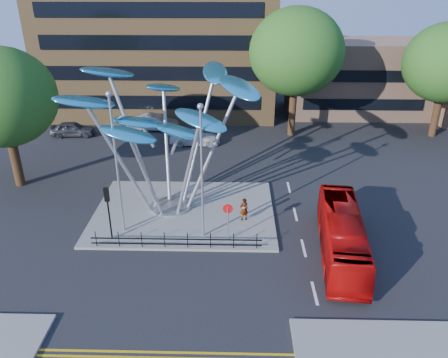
{
  "coord_description": "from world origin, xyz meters",
  "views": [
    {
      "loc": [
        2.33,
        -19.62,
        14.76
      ],
      "look_at": [
        1.74,
        4.0,
        3.52
      ],
      "focal_mm": 35.0,
      "sensor_mm": 36.0,
      "label": 1
    }
  ],
  "objects_px": {
    "leaf_sculpture": "(164,111)",
    "traffic_light_island": "(108,203)",
    "tree_right": "(296,52)",
    "tree_far": "(447,63)",
    "tree_left": "(2,98)",
    "street_lamp_right": "(202,161)",
    "red_bus": "(342,235)",
    "parked_car_right": "(195,137)",
    "parked_car_mid": "(154,122)",
    "no_entry_sign_island": "(228,216)",
    "parked_car_left": "(73,129)",
    "pedestrian": "(244,209)",
    "street_lamp_left": "(115,153)"
  },
  "relations": [
    {
      "from": "tree_far",
      "to": "street_lamp_left",
      "type": "height_order",
      "value": "tree_far"
    },
    {
      "from": "leaf_sculpture",
      "to": "parked_car_mid",
      "type": "xyz_separation_m",
      "value": [
        -3.84,
        16.32,
        -6.07
      ]
    },
    {
      "from": "tree_left",
      "to": "street_lamp_left",
      "type": "height_order",
      "value": "tree_left"
    },
    {
      "from": "pedestrian",
      "to": "parked_car_mid",
      "type": "distance_m",
      "value": 20.15
    },
    {
      "from": "tree_left",
      "to": "parked_car_left",
      "type": "bearing_deg",
      "value": 88.24
    },
    {
      "from": "no_entry_sign_island",
      "to": "street_lamp_right",
      "type": "bearing_deg",
      "value": 162.13
    },
    {
      "from": "red_bus",
      "to": "parked_car_right",
      "type": "bearing_deg",
      "value": 126.11
    },
    {
      "from": "tree_far",
      "to": "pedestrian",
      "type": "height_order",
      "value": "tree_far"
    },
    {
      "from": "tree_left",
      "to": "tree_far",
      "type": "distance_m",
      "value": 37.95
    },
    {
      "from": "tree_right",
      "to": "red_bus",
      "type": "relative_size",
      "value": 1.33
    },
    {
      "from": "street_lamp_left",
      "to": "parked_car_left",
      "type": "relative_size",
      "value": 2.06
    },
    {
      "from": "parked_car_left",
      "to": "street_lamp_right",
      "type": "bearing_deg",
      "value": -146.68
    },
    {
      "from": "no_entry_sign_island",
      "to": "parked_car_right",
      "type": "relative_size",
      "value": 0.52
    },
    {
      "from": "leaf_sculpture",
      "to": "street_lamp_right",
      "type": "relative_size",
      "value": 1.53
    },
    {
      "from": "leaf_sculpture",
      "to": "street_lamp_right",
      "type": "height_order",
      "value": "leaf_sculpture"
    },
    {
      "from": "street_lamp_right",
      "to": "pedestrian",
      "type": "distance_m",
      "value": 5.22
    },
    {
      "from": "tree_far",
      "to": "leaf_sculpture",
      "type": "xyz_separation_m",
      "value": [
        -24.07,
        -15.32,
        -0.23
      ]
    },
    {
      "from": "tree_left",
      "to": "parked_car_right",
      "type": "bearing_deg",
      "value": 35.66
    },
    {
      "from": "tree_left",
      "to": "parked_car_mid",
      "type": "distance_m",
      "value": 16.44
    },
    {
      "from": "leaf_sculpture",
      "to": "red_bus",
      "type": "bearing_deg",
      "value": -25.93
    },
    {
      "from": "parked_car_left",
      "to": "parked_car_mid",
      "type": "relative_size",
      "value": 0.87
    },
    {
      "from": "pedestrian",
      "to": "red_bus",
      "type": "bearing_deg",
      "value": 128.6
    },
    {
      "from": "red_bus",
      "to": "parked_car_right",
      "type": "xyz_separation_m",
      "value": [
        -9.9,
        17.5,
        -0.58
      ]
    },
    {
      "from": "tree_right",
      "to": "parked_car_left",
      "type": "height_order",
      "value": "tree_right"
    },
    {
      "from": "parked_car_left",
      "to": "parked_car_right",
      "type": "relative_size",
      "value": 0.9
    },
    {
      "from": "leaf_sculpture",
      "to": "no_entry_sign_island",
      "type": "distance_m",
      "value": 7.71
    },
    {
      "from": "leaf_sculpture",
      "to": "parked_car_left",
      "type": "height_order",
      "value": "leaf_sculpture"
    },
    {
      "from": "no_entry_sign_island",
      "to": "red_bus",
      "type": "height_order",
      "value": "no_entry_sign_island"
    },
    {
      "from": "parked_car_right",
      "to": "traffic_light_island",
      "type": "bearing_deg",
      "value": 165.65
    },
    {
      "from": "tree_left",
      "to": "street_lamp_right",
      "type": "distance_m",
      "value": 16.19
    },
    {
      "from": "tree_far",
      "to": "parked_car_right",
      "type": "relative_size",
      "value": 2.29
    },
    {
      "from": "tree_right",
      "to": "parked_car_right",
      "type": "relative_size",
      "value": 2.57
    },
    {
      "from": "no_entry_sign_island",
      "to": "pedestrian",
      "type": "bearing_deg",
      "value": 67.44
    },
    {
      "from": "traffic_light_island",
      "to": "parked_car_left",
      "type": "xyz_separation_m",
      "value": [
        -8.66,
        18.49,
        -1.89
      ]
    },
    {
      "from": "red_bus",
      "to": "pedestrian",
      "type": "xyz_separation_m",
      "value": [
        -5.5,
        3.38,
        -0.33
      ]
    },
    {
      "from": "red_bus",
      "to": "pedestrian",
      "type": "height_order",
      "value": "red_bus"
    },
    {
      "from": "no_entry_sign_island",
      "to": "red_bus",
      "type": "distance_m",
      "value": 6.6
    },
    {
      "from": "tree_right",
      "to": "no_entry_sign_island",
      "type": "relative_size",
      "value": 4.94
    },
    {
      "from": "leaf_sculpture",
      "to": "parked_car_left",
      "type": "bearing_deg",
      "value": 129.02
    },
    {
      "from": "street_lamp_right",
      "to": "parked_car_mid",
      "type": "xyz_separation_m",
      "value": [
        -6.4,
        20.0,
        -4.29
      ]
    },
    {
      "from": "tree_left",
      "to": "parked_car_mid",
      "type": "bearing_deg",
      "value": 58.09
    },
    {
      "from": "tree_left",
      "to": "leaf_sculpture",
      "type": "xyz_separation_m",
      "value": [
        11.93,
        -3.32,
        0.08
      ]
    },
    {
      "from": "tree_far",
      "to": "red_bus",
      "type": "height_order",
      "value": "tree_far"
    },
    {
      "from": "leaf_sculpture",
      "to": "traffic_light_island",
      "type": "relative_size",
      "value": 3.71
    },
    {
      "from": "tree_far",
      "to": "parked_car_left",
      "type": "xyz_separation_m",
      "value": [
        -35.66,
        -1.01,
        -6.38
      ]
    },
    {
      "from": "street_lamp_right",
      "to": "parked_car_right",
      "type": "relative_size",
      "value": 1.76
    },
    {
      "from": "pedestrian",
      "to": "parked_car_right",
      "type": "distance_m",
      "value": 14.79
    },
    {
      "from": "tree_right",
      "to": "tree_far",
      "type": "relative_size",
      "value": 1.12
    },
    {
      "from": "tree_left",
      "to": "parked_car_right",
      "type": "relative_size",
      "value": 2.19
    },
    {
      "from": "tree_right",
      "to": "street_lamp_right",
      "type": "distance_m",
      "value": 20.64
    }
  ]
}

